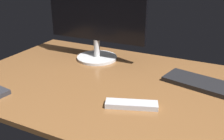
% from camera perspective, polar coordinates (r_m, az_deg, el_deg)
% --- Properties ---
extents(desk, '(1.40, 0.84, 0.02)m').
position_cam_1_polar(desk, '(1.11, 2.28, -3.55)').
color(desk, brown).
rests_on(desk, ground).
extents(monitor, '(0.54, 0.22, 0.40)m').
position_cam_1_polar(monitor, '(1.33, -3.57, 11.40)').
color(monitor, silver).
rests_on(monitor, desk).
extents(keyboard, '(0.36, 0.21, 0.02)m').
position_cam_1_polar(keyboard, '(1.14, 20.09, -3.04)').
color(keyboard, black).
rests_on(keyboard, desk).
extents(tv_remote, '(0.20, 0.11, 0.02)m').
position_cam_1_polar(tv_remote, '(0.93, 4.39, -7.69)').
color(tv_remote, '#B7B7BC').
rests_on(tv_remote, desk).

